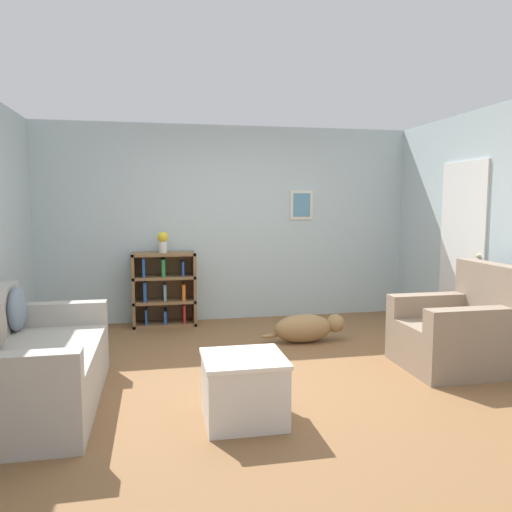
{
  "coord_description": "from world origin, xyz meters",
  "views": [
    {
      "loc": [
        -0.98,
        -4.46,
        1.58
      ],
      "look_at": [
        0.0,
        0.4,
        1.05
      ],
      "focal_mm": 35.0,
      "sensor_mm": 36.0,
      "label": 1
    }
  ],
  "objects_px": {
    "couch": "(27,366)",
    "bookshelf": "(164,289)",
    "coffee_table": "(244,387)",
    "dog": "(307,328)",
    "vase": "(163,241)",
    "recliner_chair": "(459,332)"
  },
  "relations": [
    {
      "from": "recliner_chair",
      "to": "vase",
      "type": "distance_m",
      "value": 3.64
    },
    {
      "from": "dog",
      "to": "couch",
      "type": "bearing_deg",
      "value": -153.9
    },
    {
      "from": "bookshelf",
      "to": "vase",
      "type": "distance_m",
      "value": 0.62
    },
    {
      "from": "bookshelf",
      "to": "coffee_table",
      "type": "relative_size",
      "value": 1.6
    },
    {
      "from": "couch",
      "to": "bookshelf",
      "type": "xyz_separation_m",
      "value": [
        1.09,
        2.46,
        0.15
      ]
    },
    {
      "from": "coffee_table",
      "to": "vase",
      "type": "xyz_separation_m",
      "value": [
        -0.52,
        3.02,
        0.84
      ]
    },
    {
      "from": "recliner_chair",
      "to": "coffee_table",
      "type": "bearing_deg",
      "value": -161.29
    },
    {
      "from": "bookshelf",
      "to": "dog",
      "type": "bearing_deg",
      "value": -36.34
    },
    {
      "from": "dog",
      "to": "vase",
      "type": "distance_m",
      "value": 2.16
    },
    {
      "from": "vase",
      "to": "bookshelf",
      "type": "bearing_deg",
      "value": 77.27
    },
    {
      "from": "couch",
      "to": "recliner_chair",
      "type": "distance_m",
      "value": 3.84
    },
    {
      "from": "vase",
      "to": "dog",
      "type": "bearing_deg",
      "value": -35.73
    },
    {
      "from": "recliner_chair",
      "to": "dog",
      "type": "distance_m",
      "value": 1.63
    },
    {
      "from": "bookshelf",
      "to": "recliner_chair",
      "type": "bearing_deg",
      "value": -39.79
    },
    {
      "from": "recliner_chair",
      "to": "dog",
      "type": "bearing_deg",
      "value": 136.05
    },
    {
      "from": "recliner_chair",
      "to": "vase",
      "type": "relative_size",
      "value": 3.73
    },
    {
      "from": "couch",
      "to": "dog",
      "type": "relative_size",
      "value": 1.82
    },
    {
      "from": "couch",
      "to": "bookshelf",
      "type": "bearing_deg",
      "value": 66.1
    },
    {
      "from": "bookshelf",
      "to": "vase",
      "type": "height_order",
      "value": "vase"
    },
    {
      "from": "bookshelf",
      "to": "vase",
      "type": "relative_size",
      "value": 3.51
    },
    {
      "from": "couch",
      "to": "vase",
      "type": "relative_size",
      "value": 6.59
    },
    {
      "from": "dog",
      "to": "coffee_table",
      "type": "bearing_deg",
      "value": -119.43
    }
  ]
}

